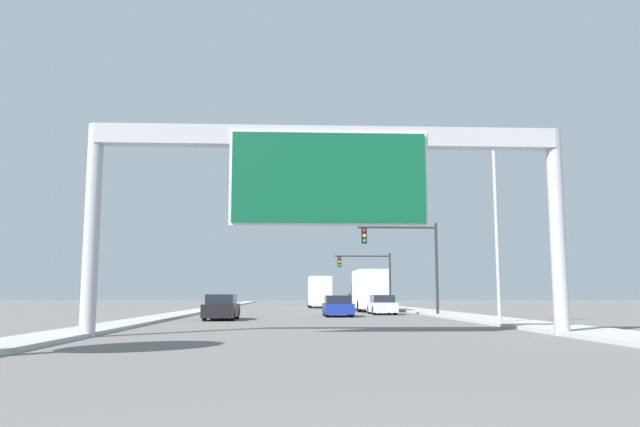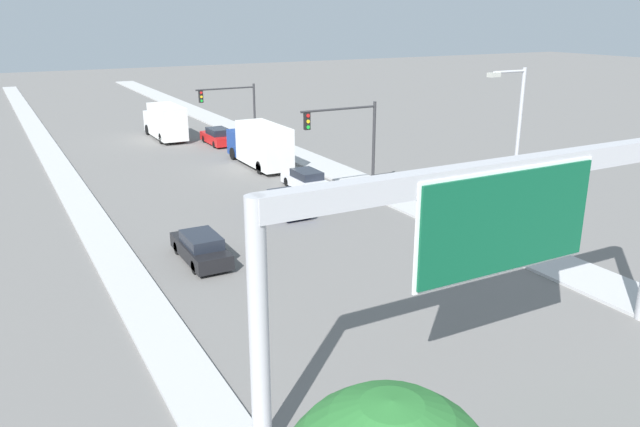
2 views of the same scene
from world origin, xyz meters
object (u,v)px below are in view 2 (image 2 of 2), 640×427
at_px(car_near_center, 201,248).
at_px(street_lamp_right, 513,150).
at_px(sign_gantry, 503,214).
at_px(traffic_light_near_intersection, 351,134).
at_px(car_mid_left, 286,202).
at_px(truck_box_primary, 165,122).
at_px(traffic_light_mid_block, 234,104).
at_px(car_far_left, 218,137).
at_px(car_mid_center, 306,180).
at_px(truck_box_secondary, 260,145).

relative_size(car_near_center, street_lamp_right, 0.50).
xyz_separation_m(sign_gantry, traffic_light_near_intersection, (6.75, 20.11, -1.38)).
relative_size(car_mid_left, truck_box_primary, 0.55).
distance_m(truck_box_primary, street_lamp_right, 39.10).
bearing_deg(sign_gantry, traffic_light_mid_block, 80.69).
bearing_deg(car_far_left, traffic_light_near_intersection, -85.95).
height_order(traffic_light_near_intersection, street_lamp_right, street_lamp_right).
bearing_deg(sign_gantry, car_near_center, 110.07).
relative_size(car_near_center, traffic_light_near_intersection, 0.74).
xyz_separation_m(traffic_light_near_intersection, traffic_light_mid_block, (-0.17, 20.00, -0.45)).
bearing_deg(car_mid_center, car_near_center, -138.88).
bearing_deg(car_mid_left, street_lamp_right, -60.27).
bearing_deg(traffic_light_near_intersection, car_mid_left, -172.34).
bearing_deg(traffic_light_mid_block, truck_box_primary, 128.22).
bearing_deg(traffic_light_near_intersection, truck_box_primary, 100.83).
relative_size(car_far_left, car_mid_left, 1.11).
bearing_deg(car_near_center, street_lamp_right, -25.53).
bearing_deg(truck_box_primary, sign_gantry, -92.17).
relative_size(car_far_left, car_mid_center, 1.09).
distance_m(car_far_left, street_lamp_right, 33.91).
height_order(car_mid_center, truck_box_secondary, truck_box_secondary).
bearing_deg(traffic_light_near_intersection, car_near_center, -154.44).
distance_m(car_far_left, car_near_center, 28.92).
bearing_deg(sign_gantry, truck_box_secondary, 80.51).
bearing_deg(car_mid_left, car_far_left, 80.91).
bearing_deg(car_near_center, truck_box_primary, 77.61).
distance_m(sign_gantry, car_near_center, 16.09).
bearing_deg(car_near_center, sign_gantry, -69.93).
bearing_deg(truck_box_secondary, street_lamp_right, -82.48).
bearing_deg(truck_box_secondary, car_mid_center, -90.00).
relative_size(traffic_light_near_intersection, traffic_light_mid_block, 1.12).
xyz_separation_m(car_mid_left, traffic_light_mid_block, (4.83, 20.67, 3.18)).
bearing_deg(car_far_left, truck_box_secondary, -90.00).
xyz_separation_m(car_mid_left, truck_box_secondary, (3.50, 11.96, 1.09)).
height_order(sign_gantry, truck_box_primary, sign_gantry).
bearing_deg(car_near_center, truck_box_secondary, 58.34).
xyz_separation_m(car_mid_center, truck_box_secondary, (0.00, 7.86, 1.08)).
bearing_deg(sign_gantry, truck_box_primary, 87.83).
bearing_deg(sign_gantry, car_mid_left, 84.85).
xyz_separation_m(car_far_left, street_lamp_right, (3.10, -33.44, 4.64)).
bearing_deg(truck_box_primary, car_mid_center, -81.23).
xyz_separation_m(car_mid_center, street_lamp_right, (3.10, -15.66, 4.70)).
distance_m(car_near_center, truck_box_primary, 32.64).
xyz_separation_m(car_far_left, truck_box_secondary, (0.00, -9.92, 1.03)).
height_order(sign_gantry, traffic_light_near_intersection, sign_gantry).
distance_m(traffic_light_near_intersection, street_lamp_right, 12.39).
bearing_deg(truck_box_primary, traffic_light_near_intersection, -79.17).
xyz_separation_m(car_near_center, traffic_light_mid_block, (11.83, 25.74, 3.15)).
bearing_deg(car_mid_center, car_far_left, 90.00).
height_order(car_mid_left, traffic_light_near_intersection, traffic_light_near_intersection).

